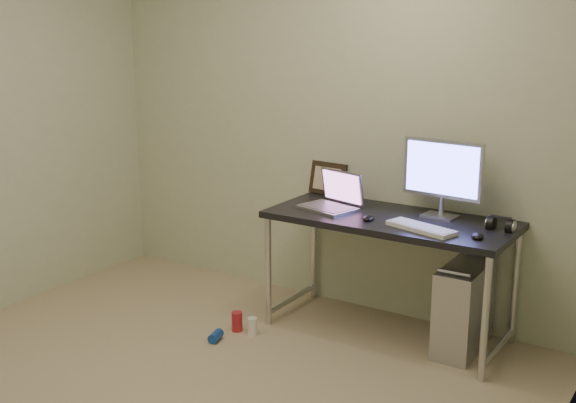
{
  "coord_description": "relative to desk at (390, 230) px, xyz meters",
  "views": [
    {
      "loc": [
        2.33,
        -2.39,
        1.88
      ],
      "look_at": [
        0.1,
        1.08,
        0.85
      ],
      "focal_mm": 45.0,
      "sensor_mm": 36.0,
      "label": 1
    }
  ],
  "objects": [
    {
      "name": "tower_computer",
      "position": [
        0.47,
        0.04,
        -0.4
      ],
      "size": [
        0.23,
        0.5,
        0.55
      ],
      "rotation": [
        0.0,
        0.0,
        0.02
      ],
      "color": "#A4A4A9",
      "rests_on": "ground"
    },
    {
      "name": "wall_right",
      "position": [
        1.15,
        -1.43,
        0.59
      ],
      "size": [
        0.02,
        3.5,
        2.5
      ],
      "primitive_type": "cube",
      "color": "beige",
      "rests_on": "ground"
    },
    {
      "name": "laptop",
      "position": [
        -0.39,
        -0.01,
        0.14
      ],
      "size": [
        0.39,
        0.35,
        0.23
      ],
      "rotation": [
        0.0,
        0.0,
        -0.25
      ],
      "color": "#B4B4BB",
      "rests_on": "desk"
    },
    {
      "name": "can_red",
      "position": [
        -0.8,
        -0.47,
        -0.6
      ],
      "size": [
        0.07,
        0.07,
        0.12
      ],
      "primitive_type": "cylinder",
      "rotation": [
        0.0,
        0.0,
        -0.07
      ],
      "color": "red",
      "rests_on": "ground"
    },
    {
      "name": "desk",
      "position": [
        0.0,
        0.0,
        0.0
      ],
      "size": [
        1.47,
        0.64,
        0.75
      ],
      "color": "black",
      "rests_on": "ground"
    },
    {
      "name": "can_white",
      "position": [
        -0.69,
        -0.47,
        -0.61
      ],
      "size": [
        0.07,
        0.07,
        0.11
      ],
      "primitive_type": "cylinder",
      "rotation": [
        0.0,
        0.0,
        0.11
      ],
      "color": "white",
      "rests_on": "ground"
    },
    {
      "name": "mouse_right",
      "position": [
        0.58,
        -0.14,
        0.1
      ],
      "size": [
        0.1,
        0.12,
        0.04
      ],
      "primitive_type": "ellipsoid",
      "rotation": [
        0.0,
        0.0,
        0.33
      ],
      "color": "black",
      "rests_on": "desk"
    },
    {
      "name": "cable_b",
      "position": [
        0.51,
        0.25,
        -0.28
      ],
      "size": [
        0.02,
        0.11,
        0.71
      ],
      "primitive_type": "cylinder",
      "rotation": [
        0.14,
        0.0,
        0.09
      ],
      "color": "black",
      "rests_on": "ground"
    },
    {
      "name": "cable_a",
      "position": [
        0.42,
        0.27,
        -0.26
      ],
      "size": [
        0.01,
        0.16,
        0.69
      ],
      "primitive_type": "cylinder",
      "rotation": [
        0.21,
        0.0,
        0.0
      ],
      "color": "black",
      "rests_on": "ground"
    },
    {
      "name": "mouse_left",
      "position": [
        -0.08,
        -0.13,
        0.1
      ],
      "size": [
        0.09,
        0.12,
        0.03
      ],
      "primitive_type": "ellipsoid",
      "rotation": [
        0.0,
        0.0,
        0.27
      ],
      "color": "black",
      "rests_on": "desk"
    },
    {
      "name": "can_blue",
      "position": [
        -0.82,
        -0.66,
        -0.63
      ],
      "size": [
        0.09,
        0.12,
        0.06
      ],
      "primitive_type": "cylinder",
      "rotation": [
        1.57,
        0.0,
        0.25
      ],
      "color": "#1543A2",
      "rests_on": "ground"
    },
    {
      "name": "webcam",
      "position": [
        -0.44,
        0.26,
        0.17
      ],
      "size": [
        0.04,
        0.04,
        0.11
      ],
      "rotation": [
        0.0,
        0.0,
        0.31
      ],
      "color": "silver",
      "rests_on": "desk"
    },
    {
      "name": "picture_frame",
      "position": [
        -0.6,
        0.3,
        0.19
      ],
      "size": [
        0.28,
        0.1,
        0.22
      ],
      "primitive_type": "cube",
      "rotation": [
        -0.21,
        0.0,
        -0.09
      ],
      "color": "black",
      "rests_on": "desk"
    },
    {
      "name": "monitor",
      "position": [
        0.25,
        0.15,
        0.36
      ],
      "size": [
        0.5,
        0.16,
        0.46
      ],
      "rotation": [
        0.0,
        0.0,
        -0.09
      ],
      "color": "#B4B4BB",
      "rests_on": "desk"
    },
    {
      "name": "keyboard",
      "position": [
        0.26,
        -0.16,
        0.1
      ],
      "size": [
        0.43,
        0.24,
        0.02
      ],
      "primitive_type": "cube",
      "rotation": [
        0.0,
        0.0,
        -0.28
      ],
      "color": "white",
      "rests_on": "desk"
    },
    {
      "name": "headphones",
      "position": [
        0.64,
        0.08,
        0.11
      ],
      "size": [
        0.15,
        0.09,
        0.1
      ],
      "rotation": [
        0.0,
        0.0,
        -0.02
      ],
      "color": "black",
      "rests_on": "desk"
    },
    {
      "name": "wall_back",
      "position": [
        -0.6,
        0.32,
        0.59
      ],
      "size": [
        3.5,
        0.02,
        2.5
      ],
      "primitive_type": "cube",
      "color": "beige",
      "rests_on": "ground"
    }
  ]
}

